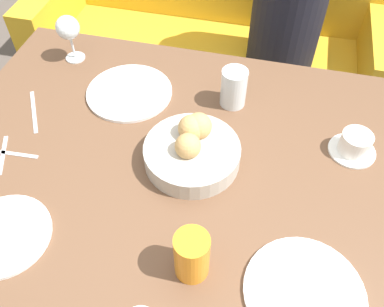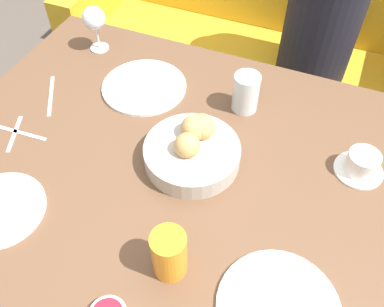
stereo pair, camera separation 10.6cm
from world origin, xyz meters
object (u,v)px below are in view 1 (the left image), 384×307
Objects in this scene: couch at (210,53)px; wine_glass at (68,29)px; bread_basket at (192,149)px; plate_near_right at (304,293)px; seated_person at (282,45)px; spoon_coffee at (3,155)px; plate_far_center at (129,92)px; plate_near_left at (4,235)px; juice_glass at (192,255)px; coffee_cup at (354,144)px; knife_silver at (6,153)px; water_tumbler at (234,88)px; fork_silver at (34,112)px.

wine_glass reaches higher than couch.
plate_near_right is at bearing -43.72° from bread_basket.
spoon_coffee is (-0.69, -1.05, 0.24)m from seated_person.
seated_person reaches higher than couch.
wine_glass reaches higher than plate_far_center.
plate_near_right is 1.95× the size of spoon_coffee.
juice_glass is (0.44, 0.03, 0.06)m from plate_near_left.
seated_person is 1.27m from plate_near_right.
coffee_cup is (0.34, 0.43, -0.03)m from juice_glass.
seated_person is at bearing 66.46° from plate_near_left.
plate_far_center is at bearing 138.00° from plate_near_right.
water_tumbler is at bearing 31.51° from knife_silver.
seated_person is 9.82× the size of juice_glass.
seated_person reaches higher than knife_silver.
fork_silver is (-0.92, -0.06, -0.03)m from coffee_cup.
bread_basket is 1.56× the size of fork_silver.
seated_person is at bearing 105.81° from coffee_cup.
coffee_cup is 0.68× the size of knife_silver.
couch is 1.21m from bread_basket.
juice_glass is at bearing -32.58° from fork_silver.
plate_near_left is 1.73× the size of coffee_cup.
seated_person reaches higher than fork_silver.
knife_silver is at bearing 70.55° from spoon_coffee.
seated_person reaches higher than coffee_cup.
knife_silver and spoon_coffee have the same top height.
plate_far_center is at bearing 122.38° from juice_glass.
wine_glass is at bearing -138.18° from seated_person.
plate_near_right is at bearing 2.41° from plate_near_left.
plate_near_left is 0.55m from plate_far_center.
plate_near_left is at bearing -58.77° from spoon_coffee.
seated_person is at bearing 41.82° from wine_glass.
plate_far_center is at bearing 173.10° from coffee_cup.
bread_basket is 0.51m from spoon_coffee.
spoon_coffee is (-0.25, -0.32, -0.00)m from plate_far_center.
water_tumbler reaches higher than spoon_coffee.
seated_person is 9.44× the size of spoon_coffee.
wine_glass is (-0.80, 0.64, 0.11)m from plate_near_right.
plate_far_center is 2.01× the size of spoon_coffee.
coffee_cup is at bearing 4.05° from fork_silver.
juice_glass is at bearing -179.57° from plate_near_right.
plate_far_center is 0.41m from spoon_coffee.
couch is at bearing 67.30° from wine_glass.
plate_near_left is 0.68m from wine_glass.
juice_glass reaches higher than knife_silver.
knife_silver is (-0.50, -0.10, -0.04)m from bread_basket.
seated_person is 0.97m from wine_glass.
water_tumbler is at bearing -9.38° from wine_glass.
plate_near_left is at bearing -137.99° from bread_basket.
seated_person reaches higher than plate_near_right.
bread_basket is at bearing -105.07° from water_tumbler.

